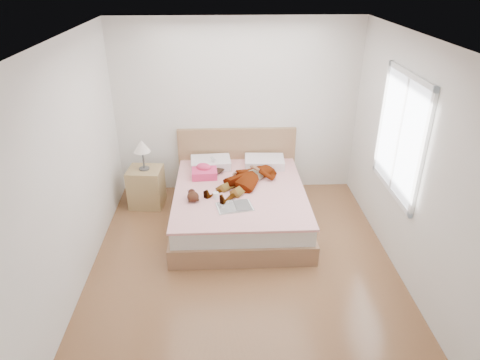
{
  "coord_description": "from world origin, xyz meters",
  "views": [
    {
      "loc": [
        -0.22,
        -4.1,
        3.24
      ],
      "look_at": [
        0.0,
        0.85,
        0.7
      ],
      "focal_mm": 32.0,
      "sensor_mm": 36.0,
      "label": 1
    }
  ],
  "objects": [
    {
      "name": "magazine",
      "position": [
        -0.08,
        0.48,
        0.52
      ],
      "size": [
        0.49,
        0.37,
        0.03
      ],
      "color": "white",
      "rests_on": "bed"
    },
    {
      "name": "woman",
      "position": [
        0.14,
        1.17,
        0.61
      ],
      "size": [
        1.4,
        1.48,
        0.2
      ],
      "primitive_type": "imported",
      "rotation": [
        0.0,
        0.0,
        -0.72
      ],
      "color": "white",
      "rests_on": "bed"
    },
    {
      "name": "phone",
      "position": [
        -0.36,
        1.57,
        0.68
      ],
      "size": [
        0.1,
        0.09,
        0.05
      ],
      "primitive_type": "cube",
      "rotation": [
        0.44,
        0.0,
        0.85
      ],
      "color": "silver",
      "rests_on": "bed"
    },
    {
      "name": "plush_toy",
      "position": [
        -0.61,
        0.67,
        0.58
      ],
      "size": [
        0.18,
        0.25,
        0.13
      ],
      "color": "black",
      "rests_on": "bed"
    },
    {
      "name": "room_shell",
      "position": [
        1.77,
        0.3,
        1.5
      ],
      "size": [
        4.0,
        4.0,
        4.0
      ],
      "color": "white",
      "rests_on": "ground"
    },
    {
      "name": "towel",
      "position": [
        -0.49,
        1.35,
        0.59
      ],
      "size": [
        0.37,
        0.31,
        0.19
      ],
      "color": "#F94368",
      "rests_on": "bed"
    },
    {
      "name": "coffee_mug",
      "position": [
        -0.32,
        0.72,
        0.55
      ],
      "size": [
        0.11,
        0.09,
        0.08
      ],
      "color": "white",
      "rests_on": "bed"
    },
    {
      "name": "nightstand",
      "position": [
        -1.35,
        1.48,
        0.34
      ],
      "size": [
        0.52,
        0.47,
        1.03
      ],
      "color": "olive",
      "rests_on": "ground"
    },
    {
      "name": "ground",
      "position": [
        0.0,
        0.0,
        0.0
      ],
      "size": [
        4.0,
        4.0,
        0.0
      ],
      "primitive_type": "plane",
      "color": "#522D19",
      "rests_on": "ground"
    },
    {
      "name": "bed",
      "position": [
        0.0,
        1.04,
        0.28
      ],
      "size": [
        1.8,
        2.08,
        1.0
      ],
      "color": "brown",
      "rests_on": "ground"
    },
    {
      "name": "hair",
      "position": [
        -0.43,
        1.62,
        0.55
      ],
      "size": [
        0.64,
        0.71,
        0.09
      ],
      "primitive_type": "ellipsoid",
      "rotation": [
        0.0,
        0.0,
        0.32
      ],
      "color": "black",
      "rests_on": "bed"
    }
  ]
}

